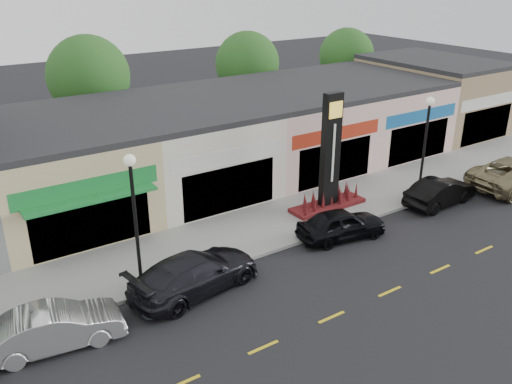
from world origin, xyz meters
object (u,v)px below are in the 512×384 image
(car_white_van, at_px, (55,328))
(pylon_sign, at_px, (330,169))
(lamp_east_near, at_px, (426,138))
(lamp_west_near, at_px, (134,210))
(car_dark_sedan, at_px, (195,273))
(car_black_sedan, at_px, (341,224))
(car_black_conv, at_px, (440,192))

(car_white_van, bearing_deg, pylon_sign, -69.98)
(lamp_east_near, relative_size, car_white_van, 1.23)
(lamp_west_near, xyz_separation_m, car_dark_sedan, (1.73, -1.22, -2.69))
(car_white_van, xyz_separation_m, car_black_sedan, (13.11, 0.51, -0.01))
(car_dark_sedan, xyz_separation_m, car_black_conv, (14.61, 0.11, -0.07))
(car_white_van, height_order, car_black_conv, car_white_van)
(car_black_sedan, bearing_deg, car_black_conv, -80.33)
(lamp_east_near, bearing_deg, car_dark_sedan, -175.13)
(lamp_west_near, relative_size, pylon_sign, 0.91)
(pylon_sign, bearing_deg, car_black_conv, -27.62)
(car_white_van, distance_m, car_black_conv, 20.03)
(car_white_van, bearing_deg, lamp_west_near, -59.32)
(lamp_east_near, bearing_deg, lamp_west_near, 180.00)
(car_dark_sedan, distance_m, car_black_sedan, 7.70)
(car_dark_sedan, bearing_deg, car_black_sedan, -98.44)
(lamp_east_near, relative_size, car_black_conv, 1.25)
(lamp_west_near, bearing_deg, car_dark_sedan, -35.01)
(car_white_van, xyz_separation_m, car_black_conv, (20.02, 0.48, -0.01))
(lamp_west_near, bearing_deg, lamp_east_near, 0.00)
(lamp_west_near, height_order, car_dark_sedan, lamp_west_near)
(pylon_sign, height_order, car_black_sedan, pylon_sign)
(car_white_van, height_order, car_black_sedan, car_white_van)
(pylon_sign, distance_m, car_dark_sedan, 9.82)
(lamp_west_near, distance_m, pylon_sign, 11.19)
(car_white_van, bearing_deg, car_black_sedan, -80.33)
(lamp_east_near, xyz_separation_m, car_white_van, (-19.68, -1.58, -2.75))
(lamp_west_near, height_order, car_black_sedan, lamp_west_near)
(lamp_east_near, height_order, car_white_van, lamp_east_near)
(car_black_conv, bearing_deg, lamp_east_near, 14.30)
(lamp_west_near, xyz_separation_m, car_white_van, (-3.68, -1.58, -2.75))
(car_black_sedan, relative_size, car_black_conv, 0.96)
(lamp_west_near, xyz_separation_m, lamp_east_near, (16.00, 0.00, 0.00))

